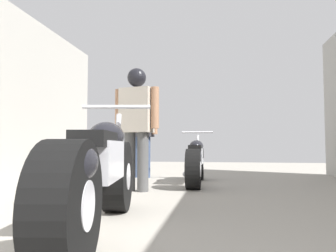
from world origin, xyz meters
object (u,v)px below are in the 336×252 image
object	(u,v)px
motorcycle_maroon_cruiser	(99,174)
motorcycle_black_naked	(196,162)
mechanic_with_helmet	(137,117)
mechanic_in_blue	(142,130)

from	to	relation	value
motorcycle_maroon_cruiser	motorcycle_black_naked	world-z (taller)	motorcycle_maroon_cruiser
motorcycle_maroon_cruiser	mechanic_with_helmet	world-z (taller)	mechanic_with_helmet
mechanic_in_blue	mechanic_with_helmet	world-z (taller)	mechanic_with_helmet
mechanic_in_blue	motorcycle_black_naked	bearing A→B (deg)	-39.90
motorcycle_maroon_cruiser	mechanic_with_helmet	size ratio (longest dim) A/B	1.27
motorcycle_maroon_cruiser	mechanic_in_blue	size ratio (longest dim) A/B	1.32
motorcycle_maroon_cruiser	mechanic_in_blue	bearing A→B (deg)	99.12
mechanic_in_blue	motorcycle_maroon_cruiser	bearing A→B (deg)	-80.88
motorcycle_maroon_cruiser	mechanic_in_blue	world-z (taller)	mechanic_in_blue
motorcycle_maroon_cruiser	motorcycle_black_naked	size ratio (longest dim) A/B	1.15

